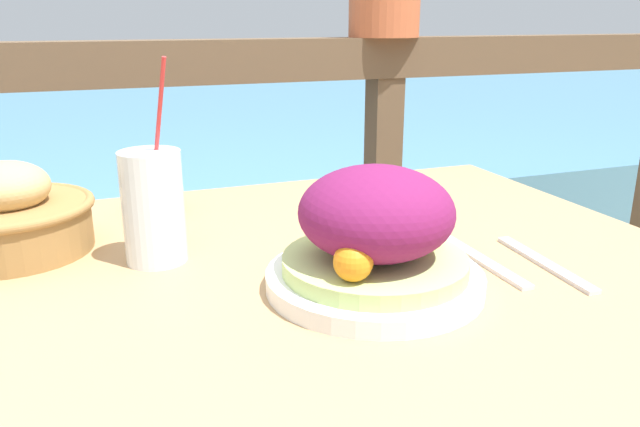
# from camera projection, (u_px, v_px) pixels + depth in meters

# --- Properties ---
(patio_table) EXTENTS (1.02, 0.84, 0.77)m
(patio_table) POSITION_uv_depth(u_px,v_px,m) (302.00, 362.00, 0.75)
(patio_table) COLOR tan
(patio_table) RESTS_ON ground_plane
(railing_fence) EXTENTS (2.80, 0.08, 1.02)m
(railing_fence) POSITION_uv_depth(u_px,v_px,m) (196.00, 175.00, 1.37)
(railing_fence) COLOR brown
(railing_fence) RESTS_ON ground_plane
(sea_backdrop) EXTENTS (12.00, 4.00, 0.49)m
(sea_backdrop) POSITION_uv_depth(u_px,v_px,m) (128.00, 159.00, 3.74)
(sea_backdrop) COLOR teal
(sea_backdrop) RESTS_ON ground_plane
(salad_plate) EXTENTS (0.24, 0.24, 0.14)m
(salad_plate) POSITION_uv_depth(u_px,v_px,m) (375.00, 237.00, 0.67)
(salad_plate) COLOR white
(salad_plate) RESTS_ON patio_table
(drink_glass) EXTENTS (0.07, 0.07, 0.25)m
(drink_glass) POSITION_uv_depth(u_px,v_px,m) (153.00, 207.00, 0.75)
(drink_glass) COLOR silver
(drink_glass) RESTS_ON patio_table
(bread_basket) EXTENTS (0.21, 0.21, 0.12)m
(bread_basket) POSITION_uv_depth(u_px,v_px,m) (10.00, 217.00, 0.79)
(bread_basket) COLOR olive
(bread_basket) RESTS_ON patio_table
(fork) EXTENTS (0.02, 0.18, 0.00)m
(fork) POSITION_uv_depth(u_px,v_px,m) (481.00, 260.00, 0.76)
(fork) COLOR silver
(fork) RESTS_ON patio_table
(knife) EXTENTS (0.03, 0.18, 0.00)m
(knife) POSITION_uv_depth(u_px,v_px,m) (544.00, 263.00, 0.75)
(knife) COLOR silver
(knife) RESTS_ON patio_table
(orange_near_basket) EXTENTS (0.07, 0.07, 0.07)m
(orange_near_basket) POSITION_uv_depth(u_px,v_px,m) (156.00, 190.00, 0.95)
(orange_near_basket) COLOR orange
(orange_near_basket) RESTS_ON patio_table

